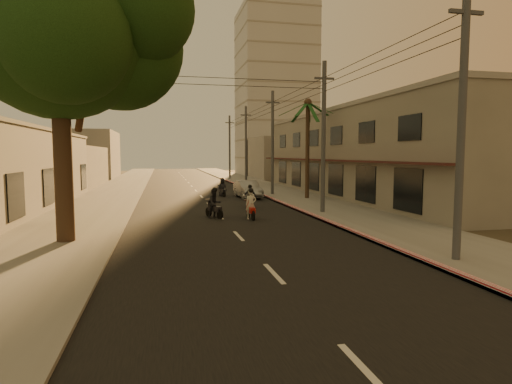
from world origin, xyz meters
TOP-DOWN VIEW (x-y plane):
  - ground at (0.00, 0.00)m, footprint 160.00×160.00m
  - road at (0.00, 20.00)m, footprint 10.00×140.00m
  - sidewalk_right at (7.50, 20.00)m, footprint 5.00×140.00m
  - sidewalk_left at (-7.50, 20.00)m, footprint 5.00×140.00m
  - curb_stripe at (5.10, 15.00)m, footprint 0.20×60.00m
  - shophouse_row at (13.95, 18.00)m, footprint 8.80×34.20m
  - distant_tower at (16.00, 56.00)m, footprint 12.10×12.10m
  - broadleaf_tree at (-6.61, 2.14)m, footprint 9.60×8.70m
  - palm_tree at (8.00, 16.00)m, footprint 5.00×5.00m
  - utility_poles at (6.20, 20.00)m, footprint 1.20×48.26m
  - filler_right at (14.00, 45.00)m, footprint 8.00×14.00m
  - filler_left_near at (-14.00, 34.00)m, footprint 8.00×14.00m
  - filler_left_far at (-14.00, 52.00)m, footprint 8.00×14.00m
  - scooter_red at (1.52, 6.69)m, footprint 0.66×1.77m
  - scooter_mid_a at (-0.37, 7.55)m, footprint 1.26×1.65m
  - scooter_mid_b at (2.47, 11.59)m, footprint 0.95×1.60m
  - scooter_far_a at (1.74, 19.57)m, footprint 0.89×1.61m
  - parked_car at (3.58, 17.92)m, footprint 1.99×4.53m

SIDE VIEW (x-z plane):
  - ground at x=0.00m, z-range 0.00..0.00m
  - road at x=0.00m, z-range 0.00..0.02m
  - sidewalk_right at x=7.50m, z-range 0.00..0.12m
  - sidewalk_left at x=-7.50m, z-range 0.00..0.12m
  - curb_stripe at x=5.10m, z-range 0.00..0.20m
  - scooter_mid_b at x=2.47m, z-range -0.08..1.49m
  - parked_car at x=3.58m, z-range 0.00..1.44m
  - scooter_far_a at x=1.74m, z-range -0.07..1.52m
  - scooter_red at x=1.52m, z-range -0.11..1.62m
  - scooter_mid_a at x=-0.37m, z-range -0.07..1.67m
  - filler_left_near at x=-14.00m, z-range 0.00..4.40m
  - filler_right at x=14.00m, z-range 0.00..6.00m
  - filler_left_far at x=-14.00m, z-range 0.00..7.00m
  - shophouse_row at x=13.95m, z-range 0.00..7.30m
  - utility_poles at x=6.20m, z-range 2.04..11.04m
  - palm_tree at x=8.00m, z-range 3.05..11.25m
  - broadleaf_tree at x=-6.61m, z-range 2.43..14.53m
  - distant_tower at x=16.00m, z-range 0.00..28.00m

